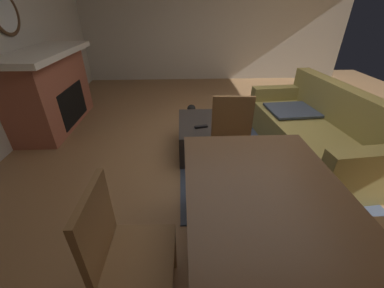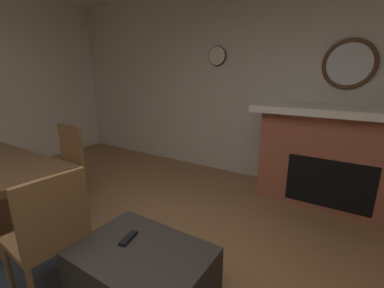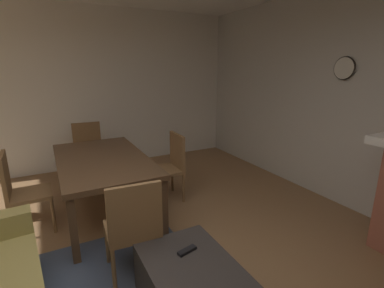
# 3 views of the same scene
# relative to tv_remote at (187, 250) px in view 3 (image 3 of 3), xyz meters

# --- Properties ---
(wall_right_window_side) EXTENTS (0.12, 6.72, 2.83)m
(wall_right_window_side) POSITION_rel_tv_remote_xyz_m (3.70, 0.52, 0.98)
(wall_right_window_side) COLOR white
(wall_right_window_side) RESTS_ON ground
(tv_remote) EXTENTS (0.09, 0.17, 0.02)m
(tv_remote) POSITION_rel_tv_remote_xyz_m (0.00, 0.00, 0.00)
(tv_remote) COLOR black
(tv_remote) RESTS_ON ottoman_coffee_table
(dining_table) EXTENTS (1.84, 1.02, 0.74)m
(dining_table) POSITION_rel_tv_remote_xyz_m (1.73, 0.29, 0.23)
(dining_table) COLOR #513823
(dining_table) RESTS_ON ground
(dining_chair_south) EXTENTS (0.45, 0.45, 0.93)m
(dining_chair_south) POSITION_rel_tv_remote_xyz_m (1.72, -0.61, 0.09)
(dining_chair_south) COLOR brown
(dining_chair_south) RESTS_ON ground
(dining_chair_north) EXTENTS (0.45, 0.45, 0.93)m
(dining_chair_north) POSITION_rel_tv_remote_xyz_m (1.73, 1.20, 0.09)
(dining_chair_north) COLOR brown
(dining_chair_north) RESTS_ON ground
(dining_chair_east) EXTENTS (0.47, 0.47, 0.93)m
(dining_chair_east) POSITION_rel_tv_remote_xyz_m (3.04, 0.29, 0.09)
(dining_chair_east) COLOR brown
(dining_chair_east) RESTS_ON ground
(dining_chair_west) EXTENTS (0.47, 0.47, 0.93)m
(dining_chair_west) POSITION_rel_tv_remote_xyz_m (0.41, 0.30, 0.09)
(dining_chair_west) COLOR brown
(dining_chair_west) RESTS_ON ground
(wall_clock) EXTENTS (0.29, 0.03, 0.29)m
(wall_clock) POSITION_rel_tv_remote_xyz_m (0.66, -2.55, 1.36)
(wall_clock) COLOR silver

